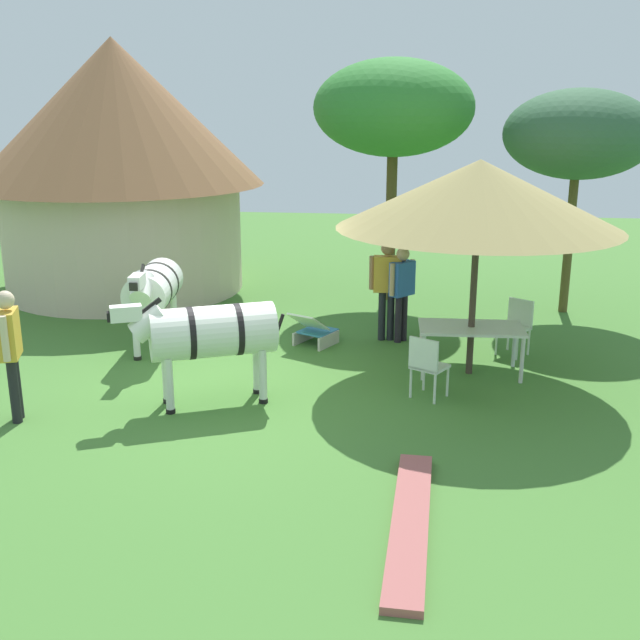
# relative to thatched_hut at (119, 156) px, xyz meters

# --- Properties ---
(ground_plane) EXTENTS (36.00, 36.00, 0.00)m
(ground_plane) POSITION_rel_thatched_hut_xyz_m (3.73, -5.92, -2.87)
(ground_plane) COLOR #457931
(thatched_hut) EXTENTS (6.10, 6.10, 5.25)m
(thatched_hut) POSITION_rel_thatched_hut_xyz_m (0.00, 0.00, 0.00)
(thatched_hut) COLOR beige
(thatched_hut) RESTS_ON ground_plane
(shade_umbrella) EXTENTS (4.10, 4.10, 3.20)m
(shade_umbrella) POSITION_rel_thatched_hut_xyz_m (7.10, -4.68, -0.16)
(shade_umbrella) COLOR #403229
(shade_umbrella) RESTS_ON ground_plane
(patio_dining_table) EXTENTS (1.57, 0.88, 0.74)m
(patio_dining_table) POSITION_rel_thatched_hut_xyz_m (7.10, -4.68, -2.21)
(patio_dining_table) COLOR silver
(patio_dining_table) RESTS_ON ground_plane
(patio_chair_east_end) EXTENTS (0.59, 0.59, 0.90)m
(patio_chair_east_end) POSITION_rel_thatched_hut_xyz_m (6.42, -5.80, -2.34)
(patio_chair_east_end) COLOR silver
(patio_chair_east_end) RESTS_ON ground_plane
(patio_chair_near_lawn) EXTENTS (0.61, 0.60, 0.90)m
(patio_chair_near_lawn) POSITION_rel_thatched_hut_xyz_m (7.91, -3.65, -2.34)
(patio_chair_near_lawn) COLOR silver
(patio_chair_near_lawn) RESTS_ON ground_plane
(guest_beside_umbrella) EXTENTS (0.44, 0.47, 1.64)m
(guest_beside_umbrella) POSITION_rel_thatched_hut_xyz_m (6.04, -3.19, -1.88)
(guest_beside_umbrella) COLOR black
(guest_beside_umbrella) RESTS_ON ground_plane
(guest_behind_table) EXTENTS (0.62, 0.24, 1.73)m
(guest_behind_table) POSITION_rel_thatched_hut_xyz_m (5.78, -3.13, -1.83)
(guest_behind_table) COLOR black
(guest_behind_table) RESTS_ON ground_plane
(standing_watcher) EXTENTS (0.35, 0.59, 1.73)m
(standing_watcher) POSITION_rel_thatched_hut_xyz_m (1.15, -7.15, -1.82)
(standing_watcher) COLOR black
(standing_watcher) RESTS_ON ground_plane
(striped_lounge_chair) EXTENTS (0.84, 0.96, 0.63)m
(striped_lounge_chair) POSITION_rel_thatched_hut_xyz_m (4.58, -3.57, -2.61)
(striped_lounge_chair) COLOR teal
(striped_lounge_chair) RESTS_ON ground_plane
(zebra_nearest_camera) EXTENTS (2.19, 1.29, 1.55)m
(zebra_nearest_camera) POSITION_rel_thatched_hut_xyz_m (3.50, -6.30, -1.85)
(zebra_nearest_camera) COLOR silver
(zebra_nearest_camera) RESTS_ON ground_plane
(zebra_by_umbrella) EXTENTS (0.84, 2.15, 1.57)m
(zebra_by_umbrella) POSITION_rel_thatched_hut_xyz_m (2.01, -4.13, -1.83)
(zebra_by_umbrella) COLOR silver
(zebra_by_umbrella) RESTS_ON ground_plane
(acacia_tree_left_background) EXTENTS (2.76, 2.76, 4.23)m
(acacia_tree_left_background) POSITION_rel_thatched_hut_xyz_m (9.19, -0.88, 0.52)
(acacia_tree_left_background) COLOR brown
(acacia_tree_left_background) RESTS_ON ground_plane
(acacia_tree_far_lawn) EXTENTS (3.15, 3.15, 4.81)m
(acacia_tree_far_lawn) POSITION_rel_thatched_hut_xyz_m (5.76, -0.28, 0.98)
(acacia_tree_far_lawn) COLOR #4F4120
(acacia_tree_far_lawn) RESTS_ON ground_plane
(brick_patio_kerb) EXTENTS (0.49, 2.81, 0.08)m
(brick_patio_kerb) POSITION_rel_thatched_hut_xyz_m (6.22, -9.16, -2.83)
(brick_patio_kerb) COLOR #A55753
(brick_patio_kerb) RESTS_ON ground_plane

